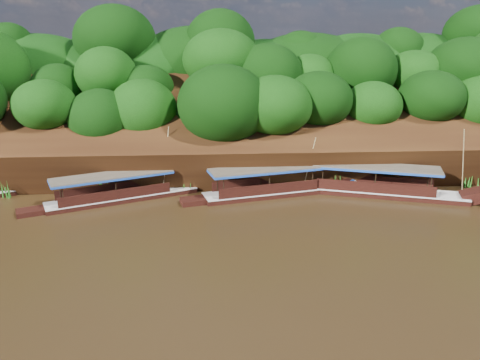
{
  "coord_description": "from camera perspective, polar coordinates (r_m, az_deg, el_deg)",
  "views": [
    {
      "loc": [
        -3.38,
        -28.64,
        12.71
      ],
      "look_at": [
        -1.11,
        7.0,
        1.83
      ],
      "focal_mm": 35.0,
      "sensor_mm": 36.0,
      "label": 1
    }
  ],
  "objects": [
    {
      "name": "riverbank",
      "position": [
        52.6,
        0.11,
        5.06
      ],
      "size": [
        120.0,
        30.06,
        19.4
      ],
      "color": "black",
      "rests_on": "ground"
    },
    {
      "name": "boat_1",
      "position": [
        39.69,
        5.04,
        -0.97
      ],
      "size": [
        14.12,
        5.35,
        5.39
      ],
      "rotation": [
        0.0,
        0.0,
        0.25
      ],
      "color": "black",
      "rests_on": "ground"
    },
    {
      "name": "boat_0",
      "position": [
        41.08,
        18.31,
        -1.14
      ],
      "size": [
        15.36,
        6.9,
        6.7
      ],
      "rotation": [
        0.0,
        0.0,
        -0.33
      ],
      "color": "black",
      "rests_on": "ground"
    },
    {
      "name": "ground",
      "position": [
        31.52,
        2.84,
        -6.87
      ],
      "size": [
        160.0,
        160.0,
        0.0
      ],
      "primitive_type": "plane",
      "color": "black",
      "rests_on": "ground"
    },
    {
      "name": "boat_2",
      "position": [
        39.48,
        -12.99,
        -1.51
      ],
      "size": [
        13.91,
        7.46,
        6.04
      ],
      "rotation": [
        0.0,
        0.0,
        0.41
      ],
      "color": "black",
      "rests_on": "ground"
    },
    {
      "name": "reeds",
      "position": [
        39.96,
        -4.24,
        -0.3
      ],
      "size": [
        49.78,
        2.02,
        2.2
      ],
      "color": "#25691A",
      "rests_on": "ground"
    }
  ]
}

